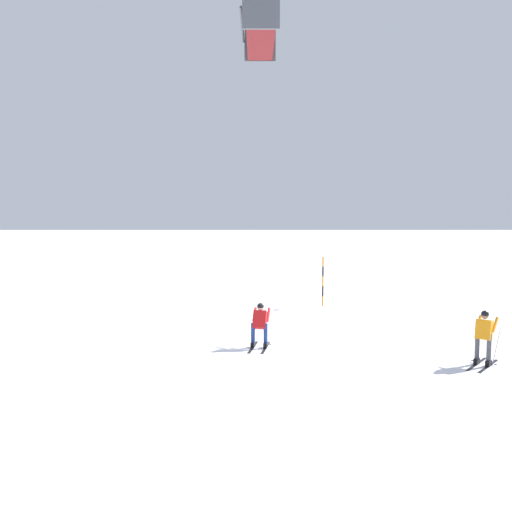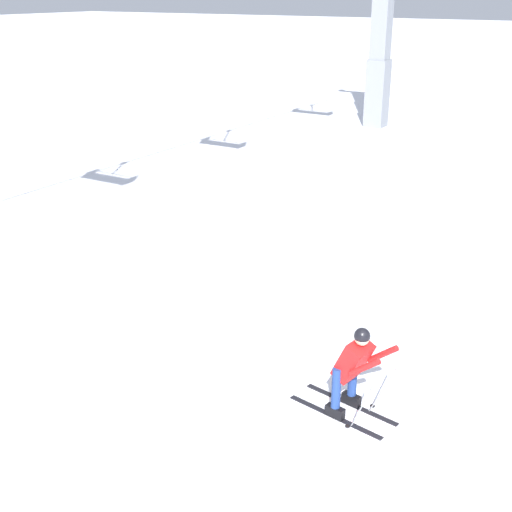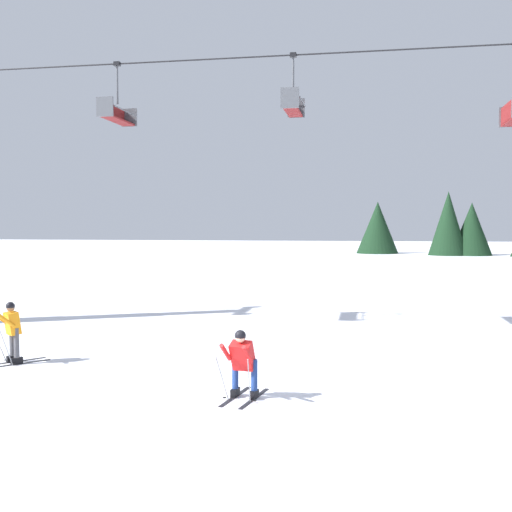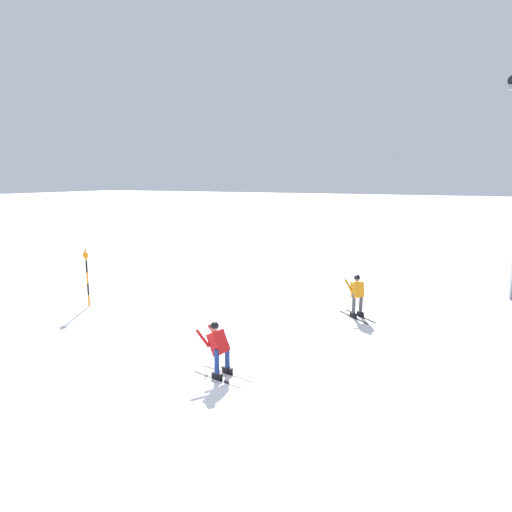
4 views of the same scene
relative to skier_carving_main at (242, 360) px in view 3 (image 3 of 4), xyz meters
The scene contains 7 objects.
ground_plane 1.47m from the skier_carving_main, 135.44° to the right, with size 260.00×260.00×0.00m, color white.
skier_carving_main is the anchor object (origin of this frame).
haul_cable 12.06m from the skier_carving_main, 60.94° to the left, with size 0.05×0.05×38.27m, color black.
chairlift_seat_nearest 11.77m from the skier_carving_main, 127.39° to the left, with size 0.61×2.10×2.00m.
chairlift_seat_second 10.22m from the skier_carving_main, 90.06° to the left, with size 0.61×1.75×1.90m.
skier_distant_uphill 6.69m from the skier_carving_main, 161.81° to the left, with size 1.40×1.57×1.59m.
tree_line_ridge 65.30m from the skier_carving_main, 73.41° to the left, with size 35.35×12.42×9.42m.
Camera 3 is at (3.32, -11.03, 3.48)m, focal length 43.06 mm.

